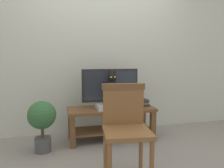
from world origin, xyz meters
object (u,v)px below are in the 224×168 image
Objects in this scene: tv at (110,87)px; potted_plant at (42,120)px; tv_stand at (111,117)px; cat at (111,91)px; book_stack at (141,103)px; media_box at (111,106)px; wooden_chair at (125,124)px.

potted_plant is at bearing -164.05° from tv.
tv reaches higher than tv_stand.
potted_plant is at bearing -171.45° from cat.
tv is 1.27× the size of potted_plant.
cat reaches higher than book_stack.
media_box is 0.84× the size of cat.
potted_plant is at bearing -170.50° from media_box.
wooden_chair is (-0.11, -0.99, -0.17)m from cat.
potted_plant is (-1.39, -0.21, -0.10)m from book_stack.
tv reaches higher than book_stack.
potted_plant is at bearing 133.51° from wooden_chair.
cat is 1.01m from wooden_chair.
cat reaches higher than potted_plant.
tv_stand is at bearing 12.60° from potted_plant.
cat is at bearing -86.26° from media_box.
wooden_chair is (-0.12, -1.06, 0.22)m from tv_stand.
tv_stand is 2.51× the size of cat.
tv is at bearing 173.38° from book_stack.
book_stack is at bearing 7.04° from media_box.
wooden_chair reaches higher than tv_stand.
tv reaches higher than media_box.
tv reaches higher than potted_plant.
book_stack is at bearing 0.52° from tv_stand.
cat is at bearing -95.84° from tv.
tv_stand is at bearing -179.48° from book_stack.
media_box is 1.01m from wooden_chair.
potted_plant reaches higher than media_box.
book_stack is (0.46, 0.00, 0.18)m from tv_stand.
tv_stand is 5.19× the size of book_stack.
tv_stand is 1.34× the size of wooden_chair.
cat is (0.00, -0.02, 0.22)m from media_box.
media_box is at bearing 83.75° from wooden_chair.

